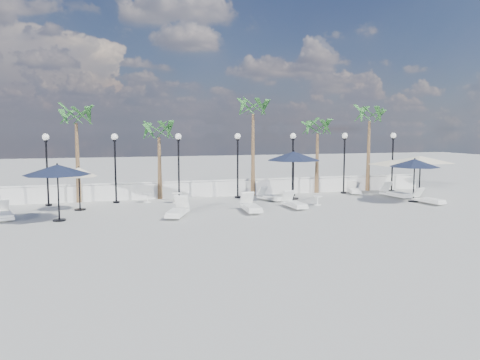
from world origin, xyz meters
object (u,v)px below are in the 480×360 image
object	(u,v)px
lounger_3	(270,197)
lounger_6	(429,199)
lounger_2	(251,206)
parasol_cream_sq_b	(421,156)
lounger_1	(178,211)
parasol_cream_sq_a	(392,160)
lounger_0	(4,214)
parasol_navy_mid	(294,156)
parasol_cream_small	(79,173)
lounger_4	(294,203)
parasol_navy_left	(57,170)
lounger_7	(395,193)
lounger_5	(354,190)
parasol_navy_right	(415,163)

from	to	relation	value
lounger_3	lounger_6	bearing A→B (deg)	-45.48
lounger_2	parasol_cream_sq_b	xyz separation A→B (m)	(10.84, 1.50, 2.23)
lounger_1	parasol_cream_sq_a	bearing A→B (deg)	40.21
lounger_0	parasol_navy_mid	bearing A→B (deg)	-8.34
lounger_3	parasol_cream_small	distance (m)	10.44
lounger_0	lounger_4	world-z (taller)	lounger_0
parasol_cream_small	parasol_navy_left	bearing A→B (deg)	-105.51
lounger_1	lounger_7	size ratio (longest dim) A/B	1.04
lounger_3	parasol_cream_small	xyz separation A→B (m)	(-10.30, -0.28, 1.68)
lounger_1	lounger_2	distance (m)	3.69
parasol_cream_sq_a	lounger_6	bearing A→B (deg)	-99.57
lounger_5	parasol_navy_left	bearing A→B (deg)	-147.53
parasol_navy_mid	parasol_cream_sq_b	size ratio (longest dim) A/B	0.59
lounger_0	lounger_4	bearing A→B (deg)	-19.85
lounger_5	parasol_cream_small	xyz separation A→B (m)	(-16.39, -1.59, 1.67)
lounger_2	lounger_6	size ratio (longest dim) A/B	1.10
lounger_2	parasol_navy_right	xyz separation A→B (m)	(9.76, 0.56, 1.91)
parasol_navy_mid	parasol_navy_right	distance (m)	6.74
lounger_2	parasol_cream_sq_b	world-z (taller)	parasol_cream_sq_b
lounger_4	lounger_6	xyz separation A→B (m)	(7.65, -0.68, -0.01)
parasol_navy_mid	parasol_cream_sq_a	size ratio (longest dim) A/B	0.70
lounger_4	parasol_navy_left	bearing A→B (deg)	177.99
lounger_3	parasol_cream_small	world-z (taller)	parasol_cream_small
lounger_0	lounger_6	size ratio (longest dim) A/B	1.06
lounger_5	lounger_1	bearing A→B (deg)	-139.75
lounger_2	parasol_cream_small	size ratio (longest dim) A/B	0.98
lounger_0	lounger_6	distance (m)	21.54
lounger_0	lounger_3	distance (m)	13.63
lounger_7	parasol_navy_left	xyz separation A→B (m)	(-18.66, -2.10, 2.02)
lounger_0	lounger_1	xyz separation A→B (m)	(7.68, -1.52, 0.02)
lounger_0	parasol_navy_right	distance (m)	21.21
lounger_2	parasol_navy_mid	xyz separation A→B (m)	(3.65, 3.39, 2.24)
parasol_navy_mid	parasol_cream_small	size ratio (longest dim) A/B	1.43
parasol_navy_right	parasol_cream_sq_b	distance (m)	1.47
lounger_0	parasol_navy_right	xyz separation A→B (m)	(21.12, -0.65, 1.92)
lounger_1	parasol_navy_right	xyz separation A→B (m)	(13.44, 0.87, 1.91)
parasol_navy_right	parasol_cream_sq_b	xyz separation A→B (m)	(1.08, 0.94, 0.32)
lounger_0	lounger_2	bearing A→B (deg)	-22.70
lounger_4	parasol_navy_mid	size ratio (longest dim) A/B	0.63
parasol_navy_left	parasol_cream_sq_a	bearing A→B (deg)	12.10
lounger_1	parasol_cream_sq_a	xyz separation A→B (m)	(14.60, 4.74, 1.80)
lounger_4	lounger_5	xyz separation A→B (m)	(5.74, 4.03, -0.02)
lounger_1	lounger_7	xyz separation A→B (m)	(13.43, 2.59, -0.01)
lounger_3	parasol_cream_sq_b	world-z (taller)	parasol_cream_sq_b
parasol_cream_small	parasol_navy_right	bearing A→B (deg)	-7.31
parasol_navy_left	lounger_4	bearing A→B (deg)	1.23
lounger_1	lounger_4	size ratio (longest dim) A/B	1.12
parasol_navy_right	parasol_cream_sq_b	bearing A→B (deg)	41.00
lounger_2	parasol_cream_small	xyz separation A→B (m)	(-8.16, 2.86, 1.64)
lounger_2	lounger_7	bearing A→B (deg)	16.52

